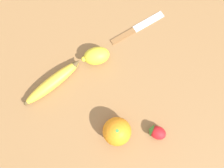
{
  "coord_description": "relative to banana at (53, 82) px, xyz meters",
  "views": [
    {
      "loc": [
        0.16,
        0.06,
        0.76
      ],
      "look_at": [
        0.03,
        -0.05,
        0.03
      ],
      "focal_mm": 42.0,
      "sensor_mm": 36.0,
      "label": 1
    }
  ],
  "objects": [
    {
      "name": "orange",
      "position": [
        -0.01,
        0.23,
        0.02
      ],
      "size": [
        0.08,
        0.08,
        0.08
      ],
      "color": "orange",
      "rests_on": "ground_plane"
    },
    {
      "name": "lemon",
      "position": [
        -0.14,
        0.04,
        0.01
      ],
      "size": [
        0.09,
        0.09,
        0.05
      ],
      "rotation": [
        0.0,
        0.0,
        5.64
      ],
      "color": "yellow",
      "rests_on": "ground_plane"
    },
    {
      "name": "ground_plane",
      "position": [
        -0.14,
        0.18,
        -0.02
      ],
      "size": [
        3.0,
        3.0,
        0.0
      ],
      "primitive_type": "plane",
      "color": "olive"
    },
    {
      "name": "strawberry",
      "position": [
        -0.09,
        0.32,
        0.0
      ],
      "size": [
        0.05,
        0.06,
        0.04
      ],
      "rotation": [
        0.0,
        0.0,
        5.02
      ],
      "color": "red",
      "rests_on": "ground_plane"
    },
    {
      "name": "paring_knife",
      "position": [
        -0.29,
        0.07,
        -0.01
      ],
      "size": [
        0.19,
        0.08,
        0.01
      ],
      "rotation": [
        0.0,
        0.0,
        1.26
      ],
      "color": "silver",
      "rests_on": "ground_plane"
    },
    {
      "name": "banana",
      "position": [
        0.0,
        0.0,
        0.0
      ],
      "size": [
        0.21,
        0.07,
        0.04
      ],
      "rotation": [
        0.0,
        0.0,
        2.98
      ],
      "color": "gold",
      "rests_on": "ground_plane"
    }
  ]
}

